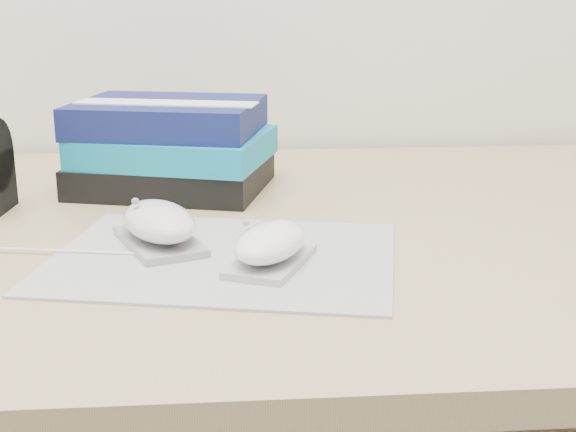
{
  "coord_description": "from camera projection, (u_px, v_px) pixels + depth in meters",
  "views": [
    {
      "loc": [
        -0.1,
        0.73,
        0.98
      ],
      "look_at": [
        -0.04,
        1.46,
        0.77
      ],
      "focal_mm": 50.0,
      "sensor_mm": 36.0,
      "label": 1
    }
  ],
  "objects": [
    {
      "name": "desk",
      "position": [
        309.0,
        382.0,
        1.02
      ],
      "size": [
        1.6,
        0.8,
        0.73
      ],
      "color": "tan",
      "rests_on": "ground"
    },
    {
      "name": "mousepad",
      "position": [
        223.0,
        257.0,
        0.77
      ],
      "size": [
        0.37,
        0.32,
        0.0
      ],
      "primitive_type": "cube",
      "rotation": [
        0.0,
        0.0,
        -0.21
      ],
      "color": "gray",
      "rests_on": "desk"
    },
    {
      "name": "mouse_rear",
      "position": [
        159.0,
        225.0,
        0.79
      ],
      "size": [
        0.1,
        0.13,
        0.05
      ],
      "color": "#979799",
      "rests_on": "mousepad"
    },
    {
      "name": "mouse_front",
      "position": [
        270.0,
        245.0,
        0.74
      ],
      "size": [
        0.1,
        0.12,
        0.04
      ],
      "color": "#ADACAF",
      "rests_on": "mousepad"
    },
    {
      "name": "usb_cable",
      "position": [
        41.0,
        250.0,
        0.78
      ],
      "size": [
        0.21,
        0.04,
        0.0
      ],
      "primitive_type": "cylinder",
      "rotation": [
        0.0,
        1.57,
        -0.19
      ],
      "color": "white",
      "rests_on": "mousepad"
    },
    {
      "name": "book_stack",
      "position": [
        172.0,
        146.0,
        1.02
      ],
      "size": [
        0.27,
        0.24,
        0.11
      ],
      "color": "black",
      "rests_on": "desk"
    }
  ]
}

